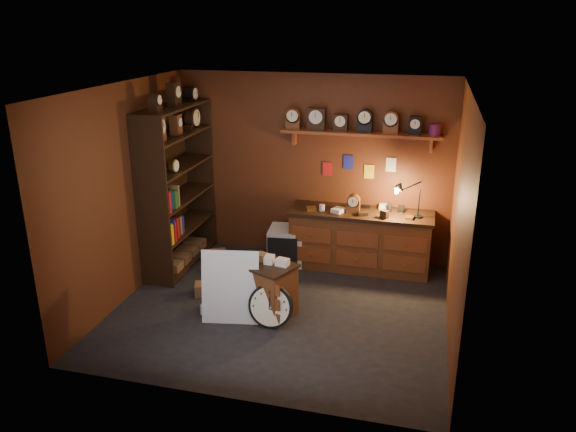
# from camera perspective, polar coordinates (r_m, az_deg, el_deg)

# --- Properties ---
(floor) EXTENTS (4.00, 4.00, 0.00)m
(floor) POSITION_cam_1_polar(r_m,az_deg,el_deg) (7.08, -0.74, -9.38)
(floor) COLOR black
(floor) RESTS_ON ground
(room_shell) EXTENTS (4.02, 3.62, 2.71)m
(room_shell) POSITION_cam_1_polar(r_m,az_deg,el_deg) (6.51, -0.18, 4.40)
(room_shell) COLOR #5C2D15
(room_shell) RESTS_ON ground
(shelving_unit) EXTENTS (0.47, 1.60, 2.58)m
(shelving_unit) POSITION_cam_1_polar(r_m,az_deg,el_deg) (8.05, -11.38, 3.52)
(shelving_unit) COLOR black
(shelving_unit) RESTS_ON ground
(workbench) EXTENTS (2.01, 0.66, 1.36)m
(workbench) POSITION_cam_1_polar(r_m,az_deg,el_deg) (8.06, 7.34, -2.09)
(workbench) COLOR brown
(workbench) RESTS_ON ground
(low_cabinet) EXTENTS (0.73, 0.69, 0.75)m
(low_cabinet) POSITION_cam_1_polar(r_m,az_deg,el_deg) (6.78, -1.93, -7.28)
(low_cabinet) COLOR brown
(low_cabinet) RESTS_ON ground
(big_round_clock) EXTENTS (0.53, 0.17, 0.53)m
(big_round_clock) POSITION_cam_1_polar(r_m,az_deg,el_deg) (6.59, -1.78, -9.14)
(big_round_clock) COLOR black
(big_round_clock) RESTS_ON ground
(white_panel) EXTENTS (0.70, 0.30, 0.89)m
(white_panel) POSITION_cam_1_polar(r_m,az_deg,el_deg) (6.87, -5.77, -10.45)
(white_panel) COLOR silver
(white_panel) RESTS_ON ground
(mini_fridge) EXTENTS (0.56, 0.57, 0.53)m
(mini_fridge) POSITION_cam_1_polar(r_m,az_deg,el_deg) (8.24, -0.13, -2.99)
(mini_fridge) COLOR silver
(mini_fridge) RESTS_ON ground
(floor_box_a) EXTENTS (0.31, 0.28, 0.15)m
(floor_box_a) POSITION_cam_1_polar(r_m,az_deg,el_deg) (7.46, -8.46, -7.33)
(floor_box_a) COLOR olive
(floor_box_a) RESTS_ON ground
(floor_box_b) EXTENTS (0.23, 0.26, 0.12)m
(floor_box_b) POSITION_cam_1_polar(r_m,az_deg,el_deg) (7.06, -7.81, -9.07)
(floor_box_b) COLOR white
(floor_box_b) RESTS_ON ground
(floor_box_c) EXTENTS (0.35, 0.34, 0.21)m
(floor_box_c) POSITION_cam_1_polar(r_m,az_deg,el_deg) (8.30, -7.21, -4.20)
(floor_box_c) COLOR olive
(floor_box_c) RESTS_ON ground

